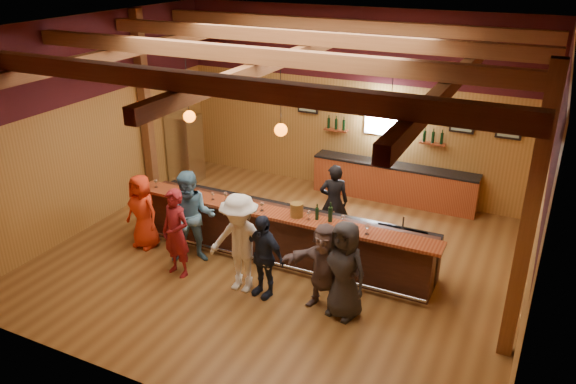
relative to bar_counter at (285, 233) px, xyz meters
name	(u,v)px	position (x,y,z in m)	size (l,w,h in m)	color
room	(282,101)	(-0.02, -0.09, 2.69)	(9.04, 9.00, 4.52)	brown
bar_counter	(285,233)	(0.00, 0.00, 0.00)	(6.30, 1.07, 1.11)	black
back_bar_cabinet	(393,183)	(1.18, 3.57, -0.05)	(4.00, 0.52, 0.95)	maroon
window	(385,116)	(0.78, 3.80, 1.53)	(0.95, 0.09, 0.95)	silver
framed_pictures	(421,118)	(1.65, 3.79, 1.58)	(5.35, 0.05, 0.45)	black
wine_shelves	(383,134)	(0.78, 3.73, 1.10)	(3.00, 0.18, 0.30)	maroon
pendant_lights	(281,129)	(-0.02, -0.15, 2.19)	(4.24, 0.24, 1.37)	black
stainless_fridge	(185,149)	(-4.12, 2.45, 0.38)	(0.70, 0.70, 1.80)	silver
customer_orange	(143,211)	(-2.82, -0.88, 0.27)	(0.77, 0.50, 1.58)	red
customer_redvest	(176,233)	(-1.54, -1.48, 0.35)	(0.63, 0.42, 1.74)	maroon
customer_denim	(192,218)	(-1.55, -0.94, 0.42)	(0.92, 0.71, 1.89)	#568BAC
customer_white	(240,244)	(-0.20, -1.42, 0.42)	(1.21, 0.70, 1.88)	white
customer_navy	(263,256)	(0.23, -1.39, 0.26)	(0.92, 0.38, 1.57)	#1C2539
customer_brown	(324,266)	(1.35, -1.26, 0.27)	(1.47, 0.47, 1.58)	#634F4F
customer_dark	(344,270)	(1.73, -1.34, 0.35)	(0.85, 0.55, 1.74)	#272629
bartender	(334,202)	(0.56, 1.17, 0.31)	(0.61, 0.40, 1.66)	black
ice_bucket	(297,210)	(0.39, -0.31, 0.72)	(0.25, 0.25, 0.27)	brown
bottle_a	(317,213)	(0.78, -0.26, 0.71)	(0.07, 0.07, 0.31)	black
bottle_b	(330,214)	(1.03, -0.23, 0.74)	(0.08, 0.08, 0.38)	black
glass_a	(156,182)	(-2.86, -0.34, 0.72)	(0.08, 0.08, 0.18)	silver
glass_b	(185,190)	(-2.07, -0.41, 0.70)	(0.07, 0.07, 0.16)	silver
glass_c	(213,194)	(-1.44, -0.35, 0.71)	(0.07, 0.07, 0.17)	silver
glass_d	(225,195)	(-1.17, -0.31, 0.73)	(0.09, 0.09, 0.20)	silver
glass_e	(262,204)	(-0.32, -0.38, 0.72)	(0.08, 0.08, 0.19)	silver
glass_f	(309,213)	(0.65, -0.34, 0.73)	(0.09, 0.09, 0.20)	silver
glass_g	(343,218)	(1.28, -0.23, 0.72)	(0.08, 0.08, 0.19)	silver
glass_h	(367,227)	(1.80, -0.42, 0.73)	(0.09, 0.09, 0.20)	silver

